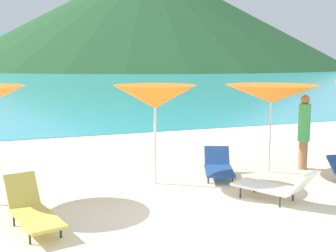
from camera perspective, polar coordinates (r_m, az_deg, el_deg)
ground_plane at (r=16.71m, az=-10.45°, el=-1.18°), size 50.00×100.00×0.30m
ocean_water at (r=235.20m, az=-20.32°, el=7.35°), size 650.00×440.00×0.02m
headland_hill at (r=135.58m, az=-2.52°, el=13.88°), size 114.20×114.20×30.66m
umbrella_3 at (r=9.28m, az=-1.68°, el=3.71°), size 1.80×1.80×2.09m
umbrella_4 at (r=10.53m, az=13.00°, el=3.99°), size 2.27×2.27×2.04m
lounge_chair_0 at (r=8.60m, az=13.48°, el=-7.41°), size 1.21×1.61×0.67m
lounge_chair_6 at (r=7.43m, az=-16.90°, el=-10.10°), size 0.85×1.62×0.75m
lounge_chair_7 at (r=10.10m, az=6.43°, el=-5.10°), size 1.04×1.44×0.61m
beachgoer_3 at (r=11.15m, az=16.91°, el=-0.40°), size 0.29×0.29×1.79m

